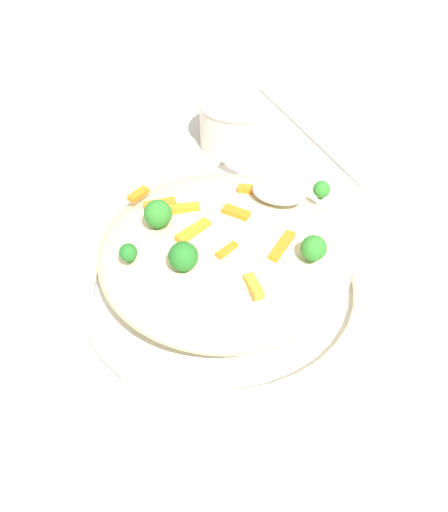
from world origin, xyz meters
The scene contains 19 objects.
ground_plane centered at (0.00, 0.00, 0.00)m, with size 2.40×2.40×0.00m, color beige.
serving_bowl centered at (0.00, 0.00, 0.02)m, with size 0.31×0.31×0.04m.
pasta_mound centered at (0.00, 0.00, 0.07)m, with size 0.26×0.25×0.08m, color beige.
carrot_piece_0 centered at (-0.02, -0.02, 0.11)m, with size 0.04×0.01×0.01m, color orange.
carrot_piece_1 centered at (0.01, -0.04, 0.11)m, with size 0.02×0.01×0.01m, color orange.
carrot_piece_2 centered at (0.05, -0.07, 0.11)m, with size 0.03×0.01×0.01m, color orange.
carrot_piece_3 centered at (0.06, -0.01, 0.11)m, with size 0.04×0.01×0.01m, color orange.
carrot_piece_4 centered at (-0.07, 0.02, 0.11)m, with size 0.03×0.01×0.01m, color orange.
carrot_piece_5 centered at (-0.10, 0.03, 0.11)m, with size 0.02×0.01×0.01m, color orange.
carrot_piece_6 centered at (-0.05, 0.01, 0.11)m, with size 0.04×0.01×0.01m, color orange.
carrot_piece_7 centered at (0.01, 0.06, 0.11)m, with size 0.03×0.01×0.01m, color orange.
carrot_piece_8 centered at (0.01, 0.02, 0.11)m, with size 0.03×0.01×0.01m, color orange.
broccoli_floret_0 centered at (-0.06, -0.02, 0.12)m, with size 0.03×0.03×0.03m.
broccoli_floret_1 centered at (0.09, -0.02, 0.12)m, with size 0.02×0.02×0.03m.
broccoli_floret_2 centered at (-0.07, -0.07, 0.11)m, with size 0.02×0.02×0.02m.
broccoli_floret_3 centered at (-0.02, -0.06, 0.12)m, with size 0.03×0.03×0.03m.
broccoli_floret_4 centered at (0.08, 0.08, 0.11)m, with size 0.02×0.02×0.02m.
serving_spoon centered at (0.05, 0.08, 0.13)m, with size 0.13×0.11×0.08m.
companion_bowl centered at (-0.07, 0.30, 0.04)m, with size 0.12×0.12×0.08m.
Camera 1 is at (0.12, -0.41, 0.48)m, focal length 40.81 mm.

